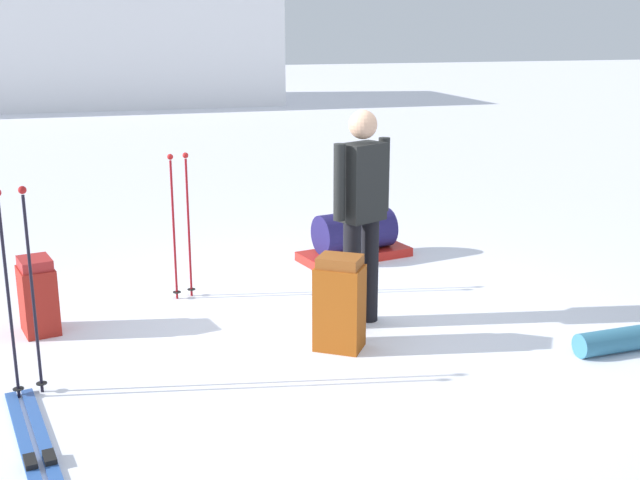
# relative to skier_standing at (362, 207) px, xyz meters

# --- Properties ---
(ground_plane) EXTENTS (80.00, 80.00, 0.00)m
(ground_plane) POSITION_rel_skier_standing_xyz_m (-0.32, 0.06, -0.95)
(ground_plane) COLOR white
(distant_snow_ridge) EXTENTS (13.77, 5.09, 3.07)m
(distant_snow_ridge) POSITION_rel_skier_standing_xyz_m (-3.14, 19.55, 0.58)
(distant_snow_ridge) COLOR white
(distant_snow_ridge) RESTS_ON ground_plane
(skier_standing) EXTENTS (0.52, 0.35, 1.70)m
(skier_standing) POSITION_rel_skier_standing_xyz_m (0.00, 0.00, 0.00)
(skier_standing) COLOR black
(skier_standing) RESTS_ON ground_plane
(ski_pair_near) EXTENTS (0.51, 1.94, 0.05)m
(ski_pair_near) POSITION_rel_skier_standing_xyz_m (-2.38, -1.52, -0.94)
(ski_pair_near) COLOR #2F5AAA
(ski_pair_near) RESTS_ON ground_plane
(backpack_large_dark) EXTENTS (0.43, 0.41, 0.71)m
(backpack_large_dark) POSITION_rel_skier_standing_xyz_m (-0.32, -0.44, -0.61)
(backpack_large_dark) COLOR #954511
(backpack_large_dark) RESTS_ON ground_plane
(backpack_bright) EXTENTS (0.32, 0.38, 0.60)m
(backpack_bright) POSITION_rel_skier_standing_xyz_m (-2.45, 0.53, -0.66)
(backpack_bright) COLOR maroon
(backpack_bright) RESTS_ON ground_plane
(ski_poles_planted_near) EXTENTS (0.21, 0.11, 1.37)m
(ski_poles_planted_near) POSITION_rel_skier_standing_xyz_m (-2.47, -0.60, -0.20)
(ski_poles_planted_near) COLOR black
(ski_poles_planted_near) RESTS_ON ground_plane
(ski_poles_planted_far) EXTENTS (0.20, 0.11, 1.28)m
(ski_poles_planted_far) POSITION_rel_skier_standing_xyz_m (-1.27, 1.03, -0.25)
(ski_poles_planted_far) COLOR maroon
(ski_poles_planted_far) RESTS_ON ground_plane
(gear_sled) EXTENTS (1.21, 0.67, 0.49)m
(gear_sled) POSITION_rel_skier_standing_xyz_m (0.55, 1.74, -0.73)
(gear_sled) COLOR red
(gear_sled) RESTS_ON ground_plane
(sleeping_mat_rolled) EXTENTS (0.56, 0.21, 0.18)m
(sleeping_mat_rolled) POSITION_rel_skier_standing_xyz_m (1.55, -1.09, -0.86)
(sleeping_mat_rolled) COLOR teal
(sleeping_mat_rolled) RESTS_ON ground_plane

